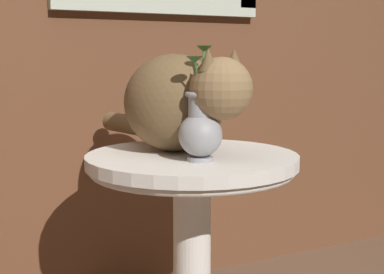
# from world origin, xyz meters

# --- Properties ---
(wicker_side_table) EXTENTS (0.62, 0.62, 0.60)m
(wicker_side_table) POSITION_xyz_m (0.25, 0.25, 0.42)
(wicker_side_table) COLOR silver
(wicker_side_table) RESTS_ON ground_plane
(cat) EXTENTS (0.35, 0.65, 0.30)m
(cat) POSITION_xyz_m (0.24, 0.30, 0.75)
(cat) COLOR brown
(cat) RESTS_ON wicker_side_table
(pewter_vase_with_ivy) EXTENTS (0.12, 0.12, 0.31)m
(pewter_vase_with_ivy) POSITION_xyz_m (0.22, 0.14, 0.69)
(pewter_vase_with_ivy) COLOR #99999E
(pewter_vase_with_ivy) RESTS_ON wicker_side_table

